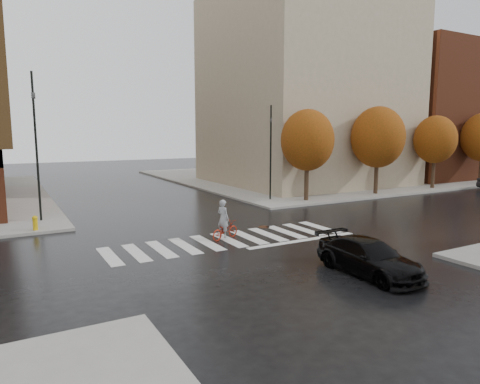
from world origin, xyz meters
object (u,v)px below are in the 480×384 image
object	(u,v)px
cyclist	(224,226)
traffic_light_nw	(36,135)
traffic_light_ne	(271,147)
sedan	(369,257)
fire_hydrant	(35,222)

from	to	relation	value
cyclist	traffic_light_nw	xyz separation A→B (m)	(-7.27, 8.28, 4.23)
traffic_light_nw	traffic_light_ne	size ratio (longest dim) A/B	1.20
cyclist	sedan	bearing A→B (deg)	176.75
traffic_light_nw	traffic_light_ne	distance (m)	15.34
fire_hydrant	cyclist	bearing A→B (deg)	-36.78
traffic_light_ne	cyclist	bearing A→B (deg)	69.75
sedan	traffic_light_ne	xyz separation A→B (m)	(5.84, 15.27, 3.33)
sedan	traffic_light_nw	distance (m)	18.46
sedan	cyclist	world-z (taller)	cyclist
cyclist	fire_hydrant	size ratio (longest dim) A/B	2.58
sedan	cyclist	size ratio (longest dim) A/B	2.26
traffic_light_nw	traffic_light_ne	bearing A→B (deg)	110.09
cyclist	traffic_light_nw	bearing A→B (deg)	20.63
sedan	traffic_light_ne	size ratio (longest dim) A/B	0.64
traffic_light_nw	traffic_light_ne	xyz separation A→B (m)	(15.31, 0.00, -0.93)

